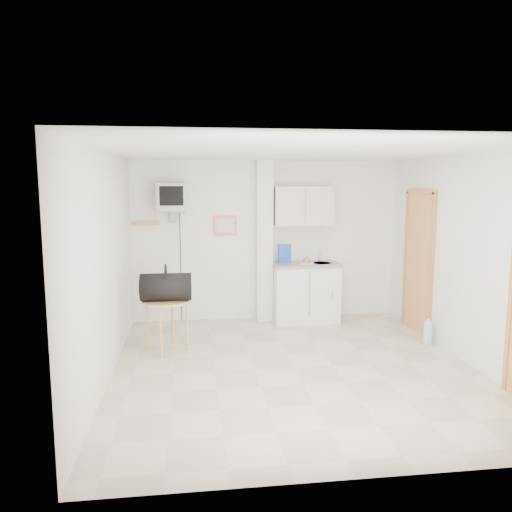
{
  "coord_description": "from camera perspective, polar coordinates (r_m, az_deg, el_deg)",
  "views": [
    {
      "loc": [
        -1.16,
        -5.51,
        2.15
      ],
      "look_at": [
        -0.38,
        0.6,
        1.25
      ],
      "focal_mm": 35.0,
      "sensor_mm": 36.0,
      "label": 1
    }
  ],
  "objects": [
    {
      "name": "kitchenette",
      "position": [
        7.83,
        5.6,
        -1.63
      ],
      "size": [
        1.03,
        0.58,
        2.1
      ],
      "color": "white",
      "rests_on": "ground"
    },
    {
      "name": "water_bottle",
      "position": [
        7.21,
        19.07,
        -8.23
      ],
      "size": [
        0.11,
        0.11,
        0.34
      ],
      "color": "#AED1ED",
      "rests_on": "ground"
    },
    {
      "name": "crt_television",
      "position": [
        7.54,
        -9.57,
        6.57
      ],
      "size": [
        0.44,
        0.45,
        2.15
      ],
      "color": "slate",
      "rests_on": "ground"
    },
    {
      "name": "ground",
      "position": [
        6.03,
        4.4,
        -12.61
      ],
      "size": [
        4.5,
        4.5,
        0.0
      ],
      "primitive_type": "plane",
      "color": "beige",
      "rests_on": "ground"
    },
    {
      "name": "round_table",
      "position": [
        6.54,
        -10.21,
        -5.73
      ],
      "size": [
        0.62,
        0.62,
        0.67
      ],
      "rotation": [
        0.0,
        0.0,
        -0.23
      ],
      "color": "tan",
      "rests_on": "ground"
    },
    {
      "name": "duffel_bag",
      "position": [
        6.44,
        -10.25,
        -3.48
      ],
      "size": [
        0.64,
        0.36,
        0.48
      ],
      "rotation": [
        0.0,
        0.0,
        -0.01
      ],
      "color": "black",
      "rests_on": "round_table"
    },
    {
      "name": "room_envelope",
      "position": [
        5.8,
        6.71,
        2.2
      ],
      "size": [
        4.24,
        4.54,
        2.55
      ],
      "color": "white",
      "rests_on": "ground"
    }
  ]
}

